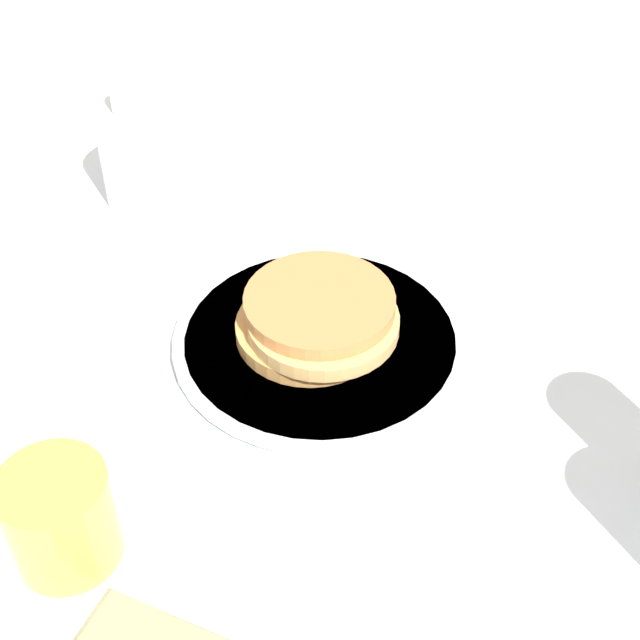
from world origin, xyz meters
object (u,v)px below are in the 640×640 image
at_px(juice_glass, 60,518).
at_px(cream_jug, 144,151).
at_px(plate, 320,340).
at_px(pancake_stack, 318,318).

xyz_separation_m(juice_glass, cream_jug, (-0.40, 0.27, 0.02)).
bearing_deg(plate, cream_jug, -176.51).
relative_size(pancake_stack, juice_glass, 1.85).
height_order(pancake_stack, juice_glass, juice_glass).
distance_m(plate, cream_jug, 0.33).
xyz_separation_m(plate, pancake_stack, (-0.00, -0.00, 0.03)).
relative_size(juice_glass, cream_jug, 0.57).
height_order(plate, juice_glass, juice_glass).
bearing_deg(juice_glass, pancake_stack, 105.70).
distance_m(juice_glass, cream_jug, 0.48).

